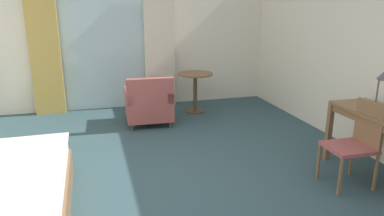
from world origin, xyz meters
TOP-DOWN VIEW (x-y plane):
  - ground at (0.00, 0.00)m, footprint 6.55×7.52m
  - wall_back at (0.00, 3.50)m, footprint 6.15×0.12m
  - balcony_glass_door at (-0.18, 3.42)m, footprint 1.58×0.02m
  - curtain_panel_left at (-1.19, 3.32)m, footprint 0.51×0.10m
  - curtain_panel_right at (0.83, 3.32)m, footprint 0.56×0.10m
  - desk_chair at (2.22, -0.40)m, footprint 0.48×0.44m
  - desk_lamp at (2.73, -0.10)m, footprint 0.25×0.19m
  - armchair_by_window at (0.42, 2.25)m, footprint 0.76×0.78m
  - round_cafe_table at (1.34, 2.70)m, footprint 0.63×0.63m

SIDE VIEW (x-z plane):
  - ground at x=0.00m, z-range -0.10..0.00m
  - armchair_by_window at x=0.42m, z-range -0.07..0.74m
  - desk_chair at x=2.22m, z-range 0.05..0.97m
  - round_cafe_table at x=1.34m, z-range 0.17..0.89m
  - desk_lamp at x=2.73m, z-range 0.86..1.28m
  - balcony_glass_door at x=-0.18m, z-range 0.00..2.36m
  - curtain_panel_left at x=-1.19m, z-range 0.00..2.38m
  - curtain_panel_right at x=0.83m, z-range 0.00..2.38m
  - wall_back at x=0.00m, z-range 0.00..2.68m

